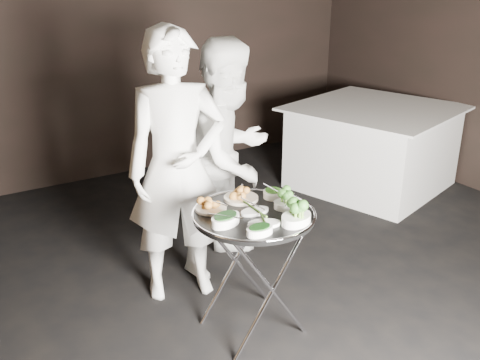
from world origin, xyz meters
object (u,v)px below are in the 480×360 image
tray_stand (253,267)px  dining_table (372,147)px  serving_tray (254,214)px  waiter_left (177,168)px  waiter_right (230,157)px

tray_stand → dining_table: size_ratio=0.53×
serving_tray → dining_table: dining_table is taller
tray_stand → serving_tray: serving_tray is taller
serving_tray → dining_table: bearing=30.3°
serving_tray → dining_table: size_ratio=0.49×
waiter_left → dining_table: bearing=30.6°
waiter_left → dining_table: size_ratio=1.23×
waiter_right → dining_table: bearing=-6.3°
serving_tray → waiter_right: 0.86m
tray_stand → serving_tray: 0.35m
serving_tray → waiter_right: bearing=68.2°
waiter_left → dining_table: (2.54, 0.74, -0.48)m
serving_tray → waiter_left: (-0.18, 0.64, 0.12)m
serving_tray → waiter_left: size_ratio=0.40×
dining_table → waiter_right: bearing=-164.1°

